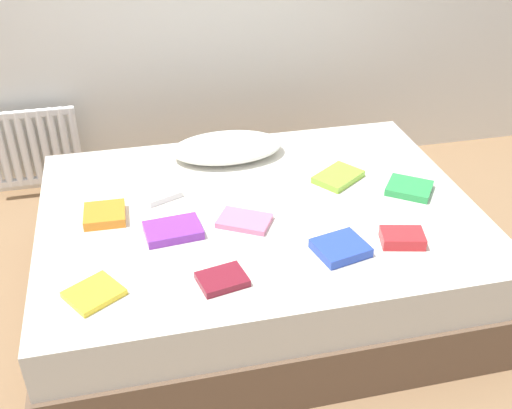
% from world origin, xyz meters
% --- Properties ---
extents(ground_plane, '(8.00, 8.00, 0.00)m').
position_xyz_m(ground_plane, '(0.00, 0.00, 0.00)').
color(ground_plane, '#93704C').
extents(bed, '(2.00, 1.50, 0.50)m').
position_xyz_m(bed, '(0.00, 0.00, 0.25)').
color(bed, brown).
rests_on(bed, ground).
extents(radiator, '(0.53, 0.04, 0.48)m').
position_xyz_m(radiator, '(-1.10, 1.20, 0.33)').
color(radiator, white).
rests_on(radiator, ground).
extents(pillow, '(0.58, 0.34, 0.10)m').
position_xyz_m(pillow, '(-0.05, 0.52, 0.55)').
color(pillow, white).
rests_on(pillow, bed).
extents(textbook_white, '(0.21, 0.20, 0.03)m').
position_xyz_m(textbook_white, '(-0.43, 0.19, 0.51)').
color(textbook_white, white).
rests_on(textbook_white, bed).
extents(textbook_green, '(0.27, 0.26, 0.03)m').
position_xyz_m(textbook_green, '(0.73, -0.03, 0.52)').
color(textbook_green, green).
rests_on(textbook_green, bed).
extents(textbook_purple, '(0.25, 0.19, 0.04)m').
position_xyz_m(textbook_purple, '(-0.40, -0.13, 0.52)').
color(textbook_purple, purple).
rests_on(textbook_purple, bed).
extents(textbook_red, '(0.20, 0.16, 0.05)m').
position_xyz_m(textbook_red, '(0.52, -0.41, 0.52)').
color(textbook_red, red).
rests_on(textbook_red, bed).
extents(textbook_pink, '(0.27, 0.24, 0.03)m').
position_xyz_m(textbook_pink, '(-0.09, -0.12, 0.51)').
color(textbook_pink, pink).
rests_on(textbook_pink, bed).
extents(textbook_blue, '(0.24, 0.22, 0.04)m').
position_xyz_m(textbook_blue, '(0.25, -0.41, 0.52)').
color(textbook_blue, '#2847B7').
rests_on(textbook_blue, bed).
extents(textbook_orange, '(0.18, 0.18, 0.04)m').
position_xyz_m(textbook_orange, '(-0.68, 0.05, 0.52)').
color(textbook_orange, orange).
rests_on(textbook_orange, bed).
extents(textbook_maroon, '(0.20, 0.17, 0.03)m').
position_xyz_m(textbook_maroon, '(-0.26, -0.49, 0.51)').
color(textbook_maroon, maroon).
rests_on(textbook_maroon, bed).
extents(textbook_yellow, '(0.24, 0.24, 0.02)m').
position_xyz_m(textbook_yellow, '(-0.73, -0.46, 0.51)').
color(textbook_yellow, yellow).
rests_on(textbook_yellow, bed).
extents(textbook_lime, '(0.28, 0.27, 0.03)m').
position_xyz_m(textbook_lime, '(0.44, 0.15, 0.52)').
color(textbook_lime, '#8CC638').
rests_on(textbook_lime, bed).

